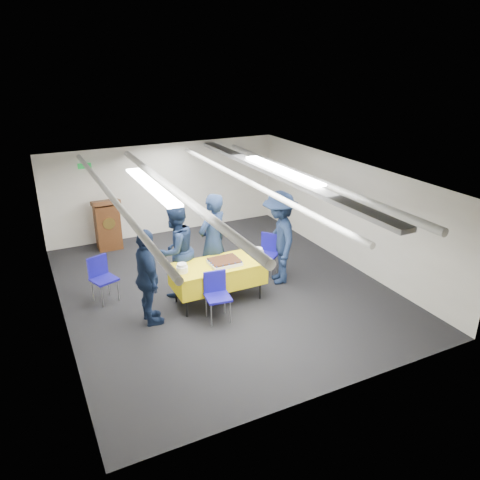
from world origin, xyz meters
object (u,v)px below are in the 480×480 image
podium (108,224)px  chair_left (101,274)px  sheet_cake (224,262)px  chair_right (268,250)px  sailor_b (176,250)px  chair_near (216,291)px  serving_table (218,274)px  sailor_c (148,278)px  sailor_a (213,242)px  sailor_d (279,238)px

podium → chair_left: podium is taller
chair_left → sheet_cake: bearing=-27.8°
sheet_cake → chair_right: (1.33, 0.70, -0.29)m
chair_left → sailor_b: size_ratio=0.48×
chair_near → sailor_b: bearing=105.6°
serving_table → sheet_cake: 0.29m
chair_right → sailor_c: sailor_c is taller
chair_right → sailor_a: bearing=-177.0°
serving_table → chair_left: chair_left is taller
chair_near → chair_left: (-1.68, 1.56, 0.00)m
podium → sailor_c: (-0.04, -3.67, 0.25)m
chair_right → sailor_b: (-2.02, -0.01, 0.38)m
sailor_d → chair_left: bearing=-86.2°
sheet_cake → sailor_c: 1.47m
sailor_d → sailor_c: bearing=-65.0°
chair_near → chair_left: bearing=137.2°
chair_near → sailor_d: (1.70, 0.76, 0.42)m
sailor_d → chair_right: bearing=-162.4°
podium → sailor_d: size_ratio=0.66×
chair_right → sailor_b: bearing=-179.6°
chair_near → sailor_c: size_ratio=0.50×
chair_right → sailor_c: bearing=-163.9°
sheet_cake → chair_left: (-2.05, 1.08, -0.29)m
podium → chair_near: 4.17m
podium → chair_right: podium is taller
chair_near → sailor_b: size_ratio=0.48×
chair_right → sailor_b: 2.06m
podium → chair_left: size_ratio=1.44×
sheet_cake → sailor_d: sailor_d is taller
sailor_a → sailor_d: 1.34m
serving_table → chair_right: bearing=23.7°
serving_table → chair_right: 1.56m
podium → sailor_c: 3.68m
chair_left → sailor_a: 2.19m
sheet_cake → sailor_a: size_ratio=0.29×
sheet_cake → chair_near: bearing=-128.1°
chair_left → sailor_a: (2.09, -0.45, 0.44)m
sailor_d → serving_table: bearing=-64.6°
sheet_cake → chair_left: chair_left is taller
serving_table → sailor_c: bearing=-172.5°
sailor_c → sailor_d: (2.80, 0.39, 0.09)m
chair_near → chair_left: size_ratio=1.00×
serving_table → chair_right: chair_right is taller
sheet_cake → chair_right: size_ratio=0.65×
podium → sheet_cake: bearing=-68.2°
serving_table → sailor_a: (0.14, 0.56, 0.41)m
chair_near → sailor_a: (0.41, 1.11, 0.44)m
serving_table → sailor_b: (-0.59, 0.61, 0.35)m
serving_table → chair_right: (1.43, 0.63, -0.03)m
serving_table → sailor_c: size_ratio=1.00×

